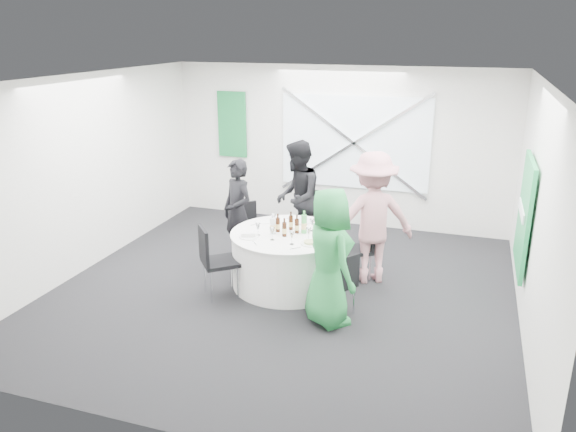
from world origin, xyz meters
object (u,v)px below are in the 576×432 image
(person_man_back_left, at_px, (238,211))
(person_man_back, at_px, (297,198))
(chair_back_right, at_px, (362,244))
(chair_front_right, at_px, (342,280))
(person_woman_pink, at_px, (372,218))
(person_woman_green, at_px, (329,257))
(banquet_table, at_px, (288,259))
(chair_front_left, at_px, (213,256))
(green_water_bottle, at_px, (304,224))
(chair_back_left, at_px, (249,228))
(clear_water_bottle, at_px, (273,226))
(chair_back, at_px, (310,217))

(person_man_back_left, distance_m, person_man_back, 0.97)
(chair_back_right, distance_m, chair_front_right, 1.17)
(person_woman_pink, relative_size, person_woman_green, 1.10)
(banquet_table, height_order, chair_front_left, chair_front_left)
(banquet_table, height_order, chair_back_right, chair_back_right)
(person_woman_pink, distance_m, person_woman_green, 1.38)
(person_woman_pink, relative_size, green_water_bottle, 5.92)
(chair_back_right, relative_size, chair_front_left, 0.90)
(chair_front_left, xyz_separation_m, person_man_back, (0.55, 1.87, 0.32))
(banquet_table, bearing_deg, chair_front_right, -35.23)
(banquet_table, height_order, person_woman_green, person_woman_green)
(person_man_back, relative_size, person_woman_pink, 0.97)
(person_man_back_left, height_order, person_man_back, person_man_back)
(chair_back_left, distance_m, green_water_bottle, 1.25)
(chair_back_left, distance_m, person_woman_green, 2.23)
(chair_front_left, relative_size, person_man_back, 0.55)
(person_woman_green, xyz_separation_m, green_water_bottle, (-0.58, 0.91, 0.05))
(clear_water_bottle, bearing_deg, person_woman_green, -37.69)
(chair_back_left, bearing_deg, chair_back, -16.50)
(chair_back_left, bearing_deg, banquet_table, -90.00)
(person_woman_pink, distance_m, clear_water_bottle, 1.37)
(chair_back_left, height_order, chair_back_right, chair_back_left)
(chair_front_right, bearing_deg, chair_front_left, -54.02)
(person_woman_green, height_order, green_water_bottle, person_woman_green)
(person_man_back, height_order, green_water_bottle, person_man_back)
(chair_front_left, distance_m, person_woman_green, 1.62)
(banquet_table, height_order, chair_back_left, chair_back_left)
(person_woman_green, relative_size, green_water_bottle, 5.39)
(chair_back_right, bearing_deg, person_man_back, -150.68)
(green_water_bottle, bearing_deg, person_man_back_left, 156.43)
(chair_front_left, bearing_deg, person_woman_green, -135.83)
(clear_water_bottle, bearing_deg, chair_back_right, 29.72)
(person_man_back, bearing_deg, person_woman_green, 15.12)
(chair_front_left, bearing_deg, person_man_back_left, -30.79)
(chair_back, distance_m, green_water_bottle, 1.22)
(person_man_back_left, relative_size, person_woman_pink, 0.85)
(person_man_back_left, height_order, person_woman_green, person_woman_green)
(chair_back, distance_m, person_man_back, 0.36)
(person_man_back_left, xyz_separation_m, person_woman_pink, (2.03, -0.08, 0.13))
(green_water_bottle, height_order, clear_water_bottle, green_water_bottle)
(chair_front_right, relative_size, person_woman_pink, 0.45)
(chair_back, xyz_separation_m, clear_water_bottle, (-0.13, -1.31, 0.28))
(chair_back_left, relative_size, person_man_back_left, 0.56)
(clear_water_bottle, bearing_deg, person_man_back_left, 139.87)
(banquet_table, bearing_deg, person_man_back, 101.68)
(person_woman_green, bearing_deg, banquet_table, 0.00)
(green_water_bottle, bearing_deg, person_woman_pink, 27.73)
(chair_front_right, bearing_deg, person_man_back, -112.87)
(person_man_back, bearing_deg, person_woman_pink, 49.88)
(chair_back_right, bearing_deg, clear_water_bottle, -90.79)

